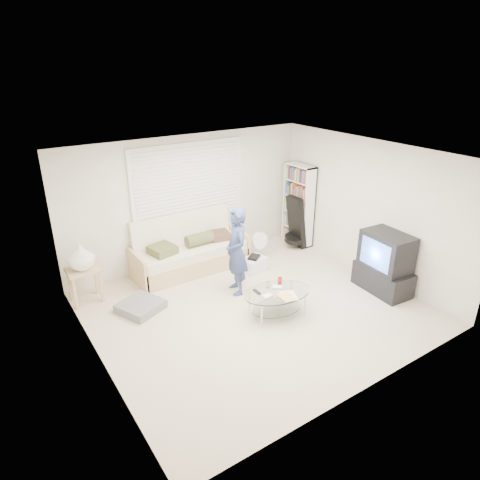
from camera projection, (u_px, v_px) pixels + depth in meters
ground at (256, 308)px, 7.00m from camera, size 5.00×5.00×0.00m
room_shell at (240, 206)px, 6.72m from camera, size 5.02×4.52×2.51m
window_blinds at (189, 186)px, 8.07m from camera, size 2.32×0.08×1.62m
futon_sofa at (189, 252)px, 8.18m from camera, size 2.19×0.88×1.07m
grey_floor_pillow at (141, 306)px, 6.94m from camera, size 0.81×0.81×0.14m
side_table at (81, 259)px, 6.92m from camera, size 0.53×0.43×1.05m
bookshelf at (298, 205)px, 9.14m from camera, size 0.28×0.74×1.75m
guitar_case at (296, 226)px, 9.03m from camera, size 0.41×0.42×1.13m
floor_fan at (259, 243)px, 8.59m from camera, size 0.35×0.24×0.58m
storage_bin at (254, 264)px, 8.18m from camera, size 0.50×0.39×0.31m
tv_unit at (385, 264)px, 7.35m from camera, size 0.61×1.03×1.07m
coffee_table at (277, 296)px, 6.72m from camera, size 1.21×0.88×0.53m
standing_person at (236, 252)px, 7.22m from camera, size 0.49×0.63×1.53m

